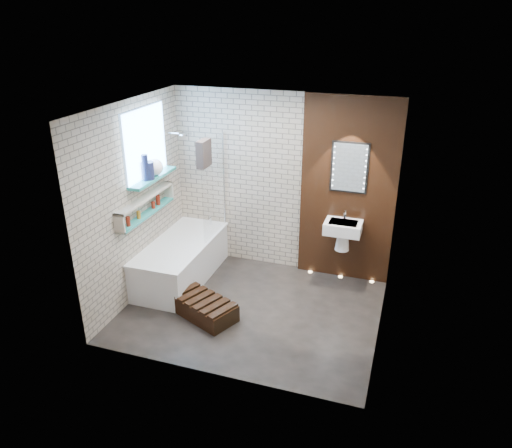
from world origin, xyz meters
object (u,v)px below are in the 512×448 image
(bath_screen, at_px, (214,188))
(led_mirror, at_px, (349,168))
(bathtub, at_px, (181,260))
(washbasin, at_px, (343,231))
(walnut_step, at_px, (200,306))

(bath_screen, height_order, led_mirror, led_mirror)
(bathtub, height_order, washbasin, washbasin)
(bathtub, bearing_deg, led_mirror, 19.78)
(bathtub, bearing_deg, walnut_step, -50.20)
(bathtub, relative_size, washbasin, 3.00)
(walnut_step, bearing_deg, bathtub, 129.80)
(bath_screen, distance_m, led_mirror, 1.89)
(led_mirror, xyz_separation_m, walnut_step, (-1.55, -1.53, -1.54))
(bathtub, distance_m, led_mirror, 2.68)
(walnut_step, bearing_deg, bath_screen, 102.78)
(washbasin, height_order, walnut_step, washbasin)
(washbasin, xyz_separation_m, walnut_step, (-1.55, -1.37, -0.68))
(washbasin, bearing_deg, bathtub, -163.99)
(bath_screen, relative_size, walnut_step, 1.43)
(led_mirror, bearing_deg, washbasin, -90.00)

